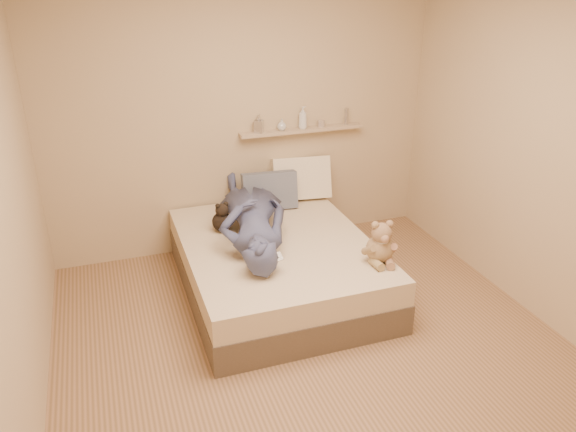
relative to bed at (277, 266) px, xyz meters
name	(u,v)px	position (x,y,z in m)	size (l,w,h in m)	color
room	(323,183)	(0.00, -0.93, 1.08)	(3.80, 3.80, 3.80)	#9D7351
bed	(277,266)	(0.00, 0.00, 0.00)	(1.50, 1.90, 0.45)	brown
game_console	(273,258)	(-0.19, -0.50, 0.36)	(0.17, 0.10, 0.05)	silver
teddy_bear	(381,245)	(0.63, -0.58, 0.37)	(0.29, 0.28, 0.35)	tan
dark_plush	(222,219)	(-0.37, 0.34, 0.34)	(0.17, 0.17, 0.26)	black
pillow_cream	(301,178)	(0.52, 0.83, 0.43)	(0.55, 0.16, 0.40)	#F4E9C1
pillow_grey	(270,191)	(0.16, 0.69, 0.40)	(0.50, 0.14, 0.34)	slate
person	(252,216)	(-0.16, 0.17, 0.41)	(0.56, 1.54, 0.37)	#414666
wall_shelf	(302,130)	(0.55, 0.91, 0.88)	(1.20, 0.12, 0.03)	tan
shelf_bottles	(291,121)	(0.44, 0.91, 0.97)	(0.95, 0.12, 0.21)	silver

